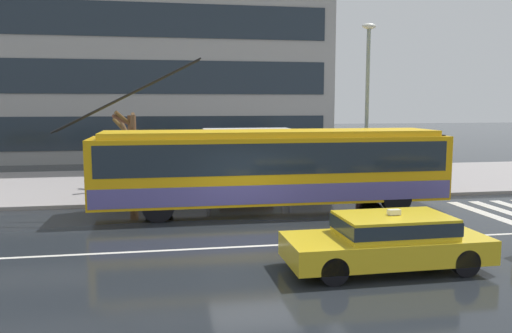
# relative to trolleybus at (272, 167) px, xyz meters

# --- Properties ---
(ground_plane) EXTENTS (160.00, 160.00, 0.00)m
(ground_plane) POSITION_rel_trolleybus_xyz_m (-1.22, -3.23, -1.58)
(ground_plane) COLOR #202429
(sidewalk_slab) EXTENTS (80.00, 10.00, 0.14)m
(sidewalk_slab) POSITION_rel_trolleybus_xyz_m (-1.22, 6.60, -1.51)
(sidewalk_slab) COLOR gray
(sidewalk_slab) RESTS_ON ground_plane
(crosswalk_stripe_edge_near) EXTENTS (0.44, 4.40, 0.01)m
(crosswalk_stripe_edge_near) POSITION_rel_trolleybus_xyz_m (7.18, -1.82, -1.57)
(crosswalk_stripe_edge_near) COLOR beige
(crosswalk_stripe_edge_near) RESTS_ON ground_plane
(crosswalk_stripe_inner_a) EXTENTS (0.44, 4.40, 0.01)m
(crosswalk_stripe_inner_a) POSITION_rel_trolleybus_xyz_m (8.08, -1.82, -1.57)
(crosswalk_stripe_inner_a) COLOR beige
(crosswalk_stripe_inner_a) RESTS_ON ground_plane
(lane_centre_line) EXTENTS (72.00, 0.14, 0.01)m
(lane_centre_line) POSITION_rel_trolleybus_xyz_m (-1.22, -4.43, -1.58)
(lane_centre_line) COLOR silver
(lane_centre_line) RESTS_ON ground_plane
(trolleybus) EXTENTS (13.46, 2.53, 5.30)m
(trolleybus) POSITION_rel_trolleybus_xyz_m (0.00, 0.00, 0.00)
(trolleybus) COLOR #E7A710
(trolleybus) RESTS_ON ground_plane
(taxi_oncoming_near) EXTENTS (4.64, 1.90, 1.39)m
(taxi_oncoming_near) POSITION_rel_trolleybus_xyz_m (1.29, -6.85, -0.88)
(taxi_oncoming_near) COLOR yellow
(taxi_oncoming_near) RESTS_ON ground_plane
(bus_shelter) EXTENTS (3.51, 1.60, 2.64)m
(bus_shelter) POSITION_rel_trolleybus_xyz_m (-0.41, 3.14, 0.51)
(bus_shelter) COLOR gray
(bus_shelter) RESTS_ON sidewalk_slab
(pedestrian_at_shelter) EXTENTS (1.43, 1.43, 1.99)m
(pedestrian_at_shelter) POSITION_rel_trolleybus_xyz_m (-3.82, 2.73, 0.15)
(pedestrian_at_shelter) COLOR #50584E
(pedestrian_at_shelter) RESTS_ON sidewalk_slab
(pedestrian_approaching_curb) EXTENTS (1.31, 1.31, 1.95)m
(pedestrian_approaching_curb) POSITION_rel_trolleybus_xyz_m (-0.19, 4.43, 0.09)
(pedestrian_approaching_curb) COLOR #5C464B
(pedestrian_approaching_curb) RESTS_ON sidewalk_slab
(pedestrian_walking_past) EXTENTS (1.27, 1.27, 2.02)m
(pedestrian_walking_past) POSITION_rel_trolleybus_xyz_m (4.16, 2.15, 0.14)
(pedestrian_walking_past) COLOR brown
(pedestrian_walking_past) RESTS_ON sidewalk_slab
(street_lamp) EXTENTS (0.60, 0.32, 6.90)m
(street_lamp) POSITION_rel_trolleybus_xyz_m (4.58, 2.75, 2.63)
(street_lamp) COLOR gray
(street_lamp) RESTS_ON sidewalk_slab
(street_tree_bare) EXTENTS (1.10, 1.89, 3.36)m
(street_tree_bare) POSITION_rel_trolleybus_xyz_m (-5.17, 5.06, 0.47)
(street_tree_bare) COLOR brown
(street_tree_bare) RESTS_ON sidewalk_slab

